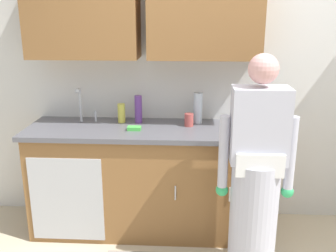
% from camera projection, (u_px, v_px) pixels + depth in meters
% --- Properties ---
extents(kitchen_wall_with_uppers, '(4.80, 0.44, 2.70)m').
position_uv_depth(kitchen_wall_with_uppers, '(193.00, 59.00, 3.35)').
color(kitchen_wall_with_uppers, silver).
rests_on(kitchen_wall_with_uppers, ground).
extents(counter_cabinet, '(1.90, 0.62, 0.90)m').
position_uv_depth(counter_cabinet, '(144.00, 181.00, 3.38)').
color(counter_cabinet, brown).
rests_on(counter_cabinet, ground).
extents(countertop, '(1.96, 0.66, 0.04)m').
position_uv_depth(countertop, '(143.00, 130.00, 3.25)').
color(countertop, '#595960').
rests_on(countertop, counter_cabinet).
extents(sink, '(0.50, 0.36, 0.35)m').
position_uv_depth(sink, '(82.00, 128.00, 3.28)').
color(sink, '#B7BABF').
rests_on(sink, counter_cabinet).
extents(person_at_sink, '(0.55, 0.34, 1.62)m').
position_uv_depth(person_at_sink, '(255.00, 187.00, 2.72)').
color(person_at_sink, white).
rests_on(person_at_sink, ground).
extents(bottle_water_tall, '(0.06, 0.06, 0.24)m').
position_uv_depth(bottle_water_tall, '(138.00, 109.00, 3.35)').
color(bottle_water_tall, '#66388C').
rests_on(bottle_water_tall, countertop).
extents(bottle_cleaner_spray, '(0.08, 0.08, 0.27)m').
position_uv_depth(bottle_cleaner_spray, '(198.00, 108.00, 3.33)').
color(bottle_cleaner_spray, silver).
rests_on(bottle_cleaner_spray, countertop).
extents(bottle_water_short, '(0.06, 0.06, 0.17)m').
position_uv_depth(bottle_water_short, '(121.00, 113.00, 3.37)').
color(bottle_water_short, '#D8D14C').
rests_on(bottle_water_short, countertop).
extents(cup_by_sink, '(0.08, 0.08, 0.11)m').
position_uv_depth(cup_by_sink, '(189.00, 120.00, 3.26)').
color(cup_by_sink, '#B24C47').
rests_on(cup_by_sink, countertop).
extents(knife_on_counter, '(0.24, 0.04, 0.01)m').
position_uv_depth(knife_on_counter, '(244.00, 123.00, 3.36)').
color(knife_on_counter, silver).
rests_on(knife_on_counter, countertop).
extents(sponge, '(0.11, 0.07, 0.03)m').
position_uv_depth(sponge, '(134.00, 128.00, 3.16)').
color(sponge, '#4CBF4C').
rests_on(sponge, countertop).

